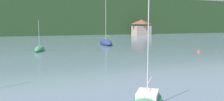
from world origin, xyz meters
TOP-DOWN VIEW (x-y plane):
  - wooded_hillside at (-9.89, 144.02)m, footprint 352.00×45.11m
  - shore_building_westcentral at (40.05, 112.23)m, footprint 7.21×5.50m
  - sailboat_far_1 at (8.55, 70.40)m, footprint 3.33×8.06m
  - sailboat_far_5 at (-6.46, 62.56)m, footprint 2.66×4.93m
  - mooring_buoy_mid at (17.88, 51.38)m, footprint 0.54×0.54m

SIDE VIEW (x-z plane):
  - mooring_buoy_mid at x=17.88m, z-range -0.27..0.27m
  - sailboat_far_5 at x=-6.46m, z-range -2.48..3.05m
  - sailboat_far_1 at x=8.55m, z-range -5.22..6.01m
  - shore_building_westcentral at x=40.05m, z-range -0.06..6.30m
  - wooded_hillside at x=-9.89m, z-range -15.74..29.18m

